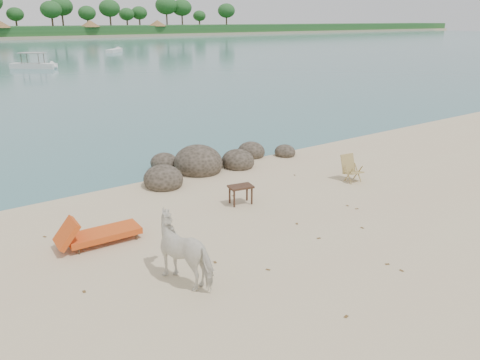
{
  "coord_description": "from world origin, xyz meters",
  "views": [
    {
      "loc": [
        -6.33,
        -7.48,
        5.03
      ],
      "look_at": [
        0.48,
        2.0,
        1.0
      ],
      "focal_mm": 35.0,
      "sensor_mm": 36.0,
      "label": 1
    }
  ],
  "objects_px": {
    "boulders": "(205,164)",
    "deck_chair": "(353,170)",
    "cow": "(187,250)",
    "side_table": "(241,196)",
    "lounge_chair": "(104,231)"
  },
  "relations": [
    {
      "from": "cow",
      "to": "deck_chair",
      "type": "distance_m",
      "value": 7.66
    },
    {
      "from": "lounge_chair",
      "to": "side_table",
      "type": "bearing_deg",
      "value": 3.62
    },
    {
      "from": "cow",
      "to": "side_table",
      "type": "relative_size",
      "value": 2.36
    },
    {
      "from": "boulders",
      "to": "cow",
      "type": "bearing_deg",
      "value": -124.46
    },
    {
      "from": "boulders",
      "to": "side_table",
      "type": "bearing_deg",
      "value": -104.69
    },
    {
      "from": "deck_chair",
      "to": "cow",
      "type": "bearing_deg",
      "value": -155.35
    },
    {
      "from": "side_table",
      "to": "deck_chair",
      "type": "xyz_separation_m",
      "value": [
        4.11,
        -0.53,
        0.16
      ]
    },
    {
      "from": "boulders",
      "to": "side_table",
      "type": "xyz_separation_m",
      "value": [
        -0.87,
        -3.32,
        0.04
      ]
    },
    {
      "from": "boulders",
      "to": "deck_chair",
      "type": "xyz_separation_m",
      "value": [
        3.24,
        -3.85,
        0.2
      ]
    },
    {
      "from": "side_table",
      "to": "deck_chair",
      "type": "bearing_deg",
      "value": 4.15
    },
    {
      "from": "boulders",
      "to": "deck_chair",
      "type": "distance_m",
      "value": 5.03
    },
    {
      "from": "boulders",
      "to": "side_table",
      "type": "distance_m",
      "value": 3.43
    },
    {
      "from": "cow",
      "to": "boulders",
      "type": "bearing_deg",
      "value": -143.12
    },
    {
      "from": "cow",
      "to": "deck_chair",
      "type": "relative_size",
      "value": 1.86
    },
    {
      "from": "boulders",
      "to": "side_table",
      "type": "relative_size",
      "value": 9.5
    }
  ]
}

